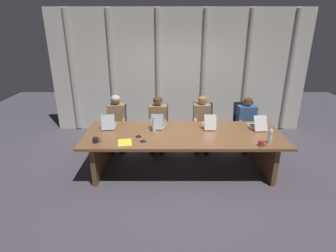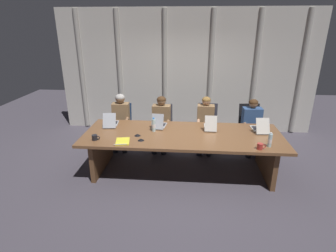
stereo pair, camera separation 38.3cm
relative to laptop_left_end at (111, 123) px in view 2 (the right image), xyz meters
The scene contains 22 objects.
ground_plane 1.64m from the laptop_left_end, 13.23° to the right, with size 12.52×12.52×0.00m, color #47424C.
conference_table 1.45m from the laptop_left_end, 13.23° to the right, with size 3.52×1.30×0.75m.
curtain_backdrop 2.44m from the laptop_left_end, 53.49° to the left, with size 6.26×0.17×2.96m.
laptop_left_end is the anchor object (origin of this frame).
laptop_left_mid 0.94m from the laptop_left_end, ahead, with size 0.27×0.42×0.29m.
laptop_center 1.90m from the laptop_left_end, ahead, with size 0.22×0.43×0.28m.
laptop_right_mid 2.79m from the laptop_left_end, ahead, with size 0.27×0.47×0.28m.
office_chair_left_end 0.91m from the laptop_left_end, 92.35° to the left, with size 0.60×0.60×0.92m.
office_chair_left_mid 1.30m from the laptop_left_end, 40.30° to the left, with size 0.60×0.60×0.91m.
office_chair_center 2.10m from the laptop_left_end, 22.74° to the left, with size 0.60×0.60×0.96m.
office_chair_right_mid 2.96m from the laptop_left_end, 15.73° to the left, with size 0.60×0.60×0.97m.
person_left_end 0.65m from the laptop_left_end, 88.17° to the left, with size 0.41×0.57×1.19m.
person_left_mid 1.11m from the laptop_left_end, 35.15° to the left, with size 0.41×0.56×1.16m.
person_center 1.96m from the laptop_left_end, 18.84° to the left, with size 0.38×0.56×1.17m.
person_right_mid 2.90m from the laptop_left_end, 12.61° to the left, with size 0.42×0.56×1.14m.
water_bottle_primary 0.90m from the laptop_left_end, 15.82° to the right, with size 0.07×0.07×0.26m.
water_bottle_secondary 2.88m from the laptop_left_end, 14.98° to the right, with size 0.06×0.06×0.24m.
coffee_mug_near 0.72m from the laptop_left_end, 95.50° to the right, with size 0.14×0.09×0.09m.
coffee_mug_far 2.75m from the laptop_left_end, 18.06° to the right, with size 0.14×0.09×0.10m.
conference_mic_left_side 0.78m from the laptop_left_end, 38.29° to the right, with size 0.11×0.11×0.04m, color black.
conference_mic_middle 0.98m from the laptop_left_end, 43.85° to the right, with size 0.11×0.11×0.04m, color black.
spiral_notepad 0.86m from the laptop_left_end, 61.54° to the right, with size 0.27×0.34×0.03m.
Camera 2 is at (0.11, -4.42, 2.57)m, focal length 28.66 mm.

